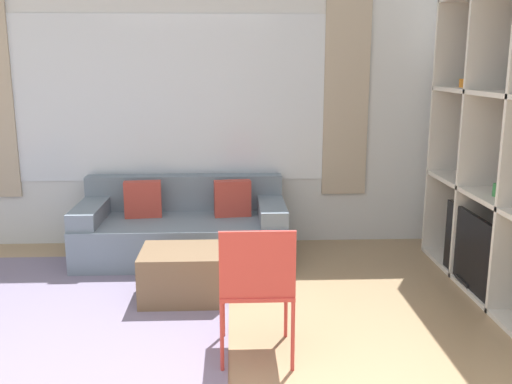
{
  "coord_description": "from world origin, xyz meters",
  "views": [
    {
      "loc": [
        0.6,
        -2.33,
        1.78
      ],
      "look_at": [
        0.77,
        1.81,
        0.85
      ],
      "focal_mm": 40.0,
      "sensor_mm": 36.0,
      "label": 1
    }
  ],
  "objects_px": {
    "folding_chair": "(257,281)",
    "ottoman": "(183,274)",
    "shelving_unit": "(506,153)",
    "couch_main": "(183,229)"
  },
  "relations": [
    {
      "from": "shelving_unit",
      "to": "folding_chair",
      "type": "distance_m",
      "value": 2.25
    },
    {
      "from": "ottoman",
      "to": "folding_chair",
      "type": "relative_size",
      "value": 0.74
    },
    {
      "from": "ottoman",
      "to": "folding_chair",
      "type": "xyz_separation_m",
      "value": [
        0.53,
        -0.97,
        0.32
      ]
    },
    {
      "from": "folding_chair",
      "to": "couch_main",
      "type": "bearing_deg",
      "value": -72.88
    },
    {
      "from": "folding_chair",
      "to": "ottoman",
      "type": "bearing_deg",
      "value": -61.59
    },
    {
      "from": "couch_main",
      "to": "folding_chair",
      "type": "height_order",
      "value": "folding_chair"
    },
    {
      "from": "couch_main",
      "to": "folding_chair",
      "type": "xyz_separation_m",
      "value": [
        0.61,
        -1.97,
        0.25
      ]
    },
    {
      "from": "couch_main",
      "to": "ottoman",
      "type": "height_order",
      "value": "couch_main"
    },
    {
      "from": "couch_main",
      "to": "shelving_unit",
      "type": "bearing_deg",
      "value": -21.22
    },
    {
      "from": "ottoman",
      "to": "folding_chair",
      "type": "height_order",
      "value": "folding_chair"
    }
  ]
}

